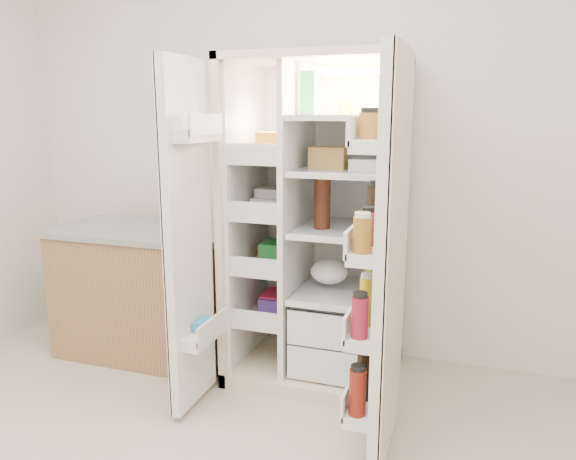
% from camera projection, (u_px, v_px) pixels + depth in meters
% --- Properties ---
extents(wall_back, '(4.00, 0.02, 2.70)m').
position_uv_depth(wall_back, '(313.00, 138.00, 3.35)').
color(wall_back, white).
rests_on(wall_back, floor).
extents(refrigerator, '(0.92, 0.70, 1.80)m').
position_uv_depth(refrigerator, '(322.00, 248.00, 3.11)').
color(refrigerator, beige).
rests_on(refrigerator, floor).
extents(freezer_door, '(0.15, 0.40, 1.72)m').
position_uv_depth(freezer_door, '(189.00, 240.00, 2.68)').
color(freezer_door, white).
rests_on(freezer_door, floor).
extents(fridge_door, '(0.17, 0.58, 1.72)m').
position_uv_depth(fridge_door, '(386.00, 266.00, 2.29)').
color(fridge_door, white).
rests_on(fridge_door, floor).
extents(kitchen_counter, '(1.12, 0.59, 0.81)m').
position_uv_depth(kitchen_counter, '(148.00, 292.00, 3.41)').
color(kitchen_counter, '#927049').
rests_on(kitchen_counter, floor).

